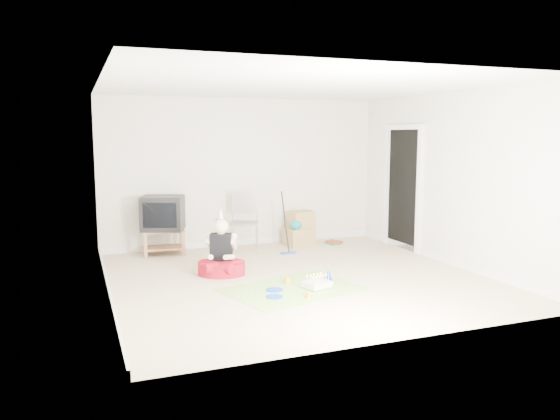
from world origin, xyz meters
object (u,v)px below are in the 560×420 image
object	(u,v)px
tv_stand	(164,240)
folding_chair	(244,223)
cardboard_boxes	(300,229)
seated_woman	(221,260)
birthday_cake	(317,285)
crt_tv	(163,213)

from	to	relation	value
tv_stand	folding_chair	world-z (taller)	folding_chair
cardboard_boxes	folding_chair	bearing A→B (deg)	-172.57
seated_woman	birthday_cake	xyz separation A→B (m)	(0.96, -1.12, -0.16)
folding_chair	seated_woman	distance (m)	1.57
crt_tv	birthday_cake	world-z (taller)	crt_tv
folding_chair	seated_woman	world-z (taller)	folding_chair
cardboard_boxes	seated_woman	xyz separation A→B (m)	(-1.82, -1.49, -0.09)
tv_stand	seated_woman	xyz separation A→B (m)	(0.56, -1.58, -0.04)
birthday_cake	seated_woman	bearing A→B (deg)	130.61
folding_chair	crt_tv	bearing A→B (deg)	170.18
tv_stand	cardboard_boxes	bearing A→B (deg)	-2.15
tv_stand	folding_chair	distance (m)	1.36
cardboard_boxes	birthday_cake	distance (m)	2.76
cardboard_boxes	tv_stand	bearing A→B (deg)	177.85
folding_chair	cardboard_boxes	bearing A→B (deg)	7.43
folding_chair	birthday_cake	world-z (taller)	folding_chair
tv_stand	crt_tv	world-z (taller)	crt_tv
folding_chair	tv_stand	bearing A→B (deg)	170.18
crt_tv	seated_woman	bearing A→B (deg)	-50.93
tv_stand	crt_tv	size ratio (longest dim) A/B	1.06
folding_chair	seated_woman	bearing A→B (deg)	-119.19
folding_chair	seated_woman	xyz separation A→B (m)	(-0.76, -1.35, -0.28)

